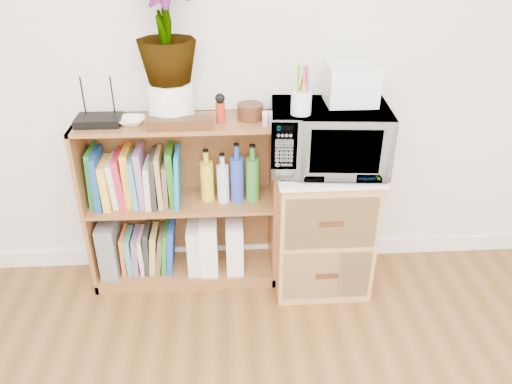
{
  "coord_description": "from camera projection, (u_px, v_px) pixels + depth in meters",
  "views": [
    {
      "loc": [
        -0.1,
        -0.23,
        1.83
      ],
      "look_at": [
        0.04,
        1.95,
        0.62
      ],
      "focal_mm": 35.0,
      "sensor_mm": 36.0,
      "label": 1
    }
  ],
  "objects": [
    {
      "name": "skirting_board",
      "position": [
        247.0,
        251.0,
        3.03
      ],
      "size": [
        4.0,
        0.02,
        0.1
      ],
      "primitive_type": "cube",
      "color": "white",
      "rests_on": "ground"
    },
    {
      "name": "bookshelf",
      "position": [
        182.0,
        204.0,
        2.68
      ],
      "size": [
        1.0,
        0.3,
        0.95
      ],
      "primitive_type": "cube",
      "color": "brown",
      "rests_on": "ground"
    },
    {
      "name": "wicker_unit",
      "position": [
        321.0,
        227.0,
        2.72
      ],
      "size": [
        0.5,
        0.45,
        0.7
      ],
      "primitive_type": "cube",
      "color": "#9E7542",
      "rests_on": "ground"
    },
    {
      "name": "microwave",
      "position": [
        328.0,
        138.0,
        2.45
      ],
      "size": [
        0.6,
        0.43,
        0.31
      ],
      "primitive_type": "imported",
      "rotation": [
        0.0,
        0.0,
        -0.08
      ],
      "color": "silver",
      "rests_on": "wicker_unit"
    },
    {
      "name": "pen_cup",
      "position": [
        301.0,
        103.0,
        2.28
      ],
      "size": [
        0.09,
        0.09,
        0.1
      ],
      "primitive_type": "cylinder",
      "color": "white",
      "rests_on": "microwave"
    },
    {
      "name": "small_appliance",
      "position": [
        351.0,
        84.0,
        2.39
      ],
      "size": [
        0.24,
        0.2,
        0.19
      ],
      "primitive_type": "cube",
      "color": "white",
      "rests_on": "microwave"
    },
    {
      "name": "router",
      "position": [
        99.0,
        120.0,
        2.41
      ],
      "size": [
        0.21,
        0.15,
        0.04
      ],
      "primitive_type": "cube",
      "color": "black",
      "rests_on": "bookshelf"
    },
    {
      "name": "white_bowl",
      "position": [
        131.0,
        121.0,
        2.41
      ],
      "size": [
        0.13,
        0.13,
        0.03
      ],
      "primitive_type": "imported",
      "color": "white",
      "rests_on": "bookshelf"
    },
    {
      "name": "plant_pot",
      "position": [
        171.0,
        101.0,
        2.42
      ],
      "size": [
        0.22,
        0.22,
        0.19
      ],
      "primitive_type": "cylinder",
      "color": "white",
      "rests_on": "bookshelf"
    },
    {
      "name": "potted_plant",
      "position": [
        165.0,
        28.0,
        2.26
      ],
      "size": [
        0.28,
        0.28,
        0.5
      ],
      "primitive_type": "imported",
      "color": "#2F7635",
      "rests_on": "plant_pot"
    },
    {
      "name": "trinket_box",
      "position": [
        180.0,
        123.0,
        2.35
      ],
      "size": [
        0.31,
        0.08,
        0.05
      ],
      "primitive_type": "cube",
      "color": "#361C0E",
      "rests_on": "bookshelf"
    },
    {
      "name": "kokeshi_doll",
      "position": [
        220.0,
        113.0,
        2.4
      ],
      "size": [
        0.05,
        0.05,
        0.1
      ],
      "primitive_type": "cylinder",
      "color": "#A82514",
      "rests_on": "bookshelf"
    },
    {
      "name": "wooden_bowl",
      "position": [
        250.0,
        111.0,
        2.46
      ],
      "size": [
        0.13,
        0.13,
        0.08
      ],
      "primitive_type": "cylinder",
      "color": "#391D0F",
      "rests_on": "bookshelf"
    },
    {
      "name": "paint_jars",
      "position": [
        272.0,
        121.0,
        2.39
      ],
      "size": [
        0.1,
        0.04,
        0.05
      ],
      "primitive_type": "cube",
      "color": "pink",
      "rests_on": "bookshelf"
    },
    {
      "name": "file_box",
      "position": [
        111.0,
        245.0,
        2.78
      ],
      "size": [
        0.09,
        0.25,
        0.32
      ],
      "primitive_type": "cube",
      "color": "slate",
      "rests_on": "bookshelf"
    },
    {
      "name": "magazine_holder_left",
      "position": [
        196.0,
        245.0,
        2.81
      ],
      "size": [
        0.09,
        0.22,
        0.28
      ],
      "primitive_type": "cube",
      "color": "silver",
      "rests_on": "bookshelf"
    },
    {
      "name": "magazine_holder_mid",
      "position": [
        209.0,
        243.0,
        2.8
      ],
      "size": [
        0.1,
        0.24,
        0.31
      ],
      "primitive_type": "cube",
      "color": "white",
      "rests_on": "bookshelf"
    },
    {
      "name": "magazine_holder_right",
      "position": [
        234.0,
        243.0,
        2.81
      ],
      "size": [
        0.09,
        0.24,
        0.3
      ],
      "primitive_type": "cube",
      "color": "white",
      "rests_on": "bookshelf"
    },
    {
      "name": "cookbooks",
      "position": [
        135.0,
        178.0,
        2.59
      ],
      "size": [
        0.48,
        0.2,
        0.31
      ],
      "color": "#1C6C2A",
      "rests_on": "bookshelf"
    },
    {
      "name": "liquor_bottles",
      "position": [
        245.0,
        174.0,
        2.62
      ],
      "size": [
        0.47,
        0.07,
        0.32
      ],
      "color": "gold",
      "rests_on": "bookshelf"
    },
    {
      "name": "lower_books",
      "position": [
        149.0,
        249.0,
        2.81
      ],
      "size": [
        0.3,
        0.19,
        0.28
      ],
      "color": "orange",
      "rests_on": "bookshelf"
    }
  ]
}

